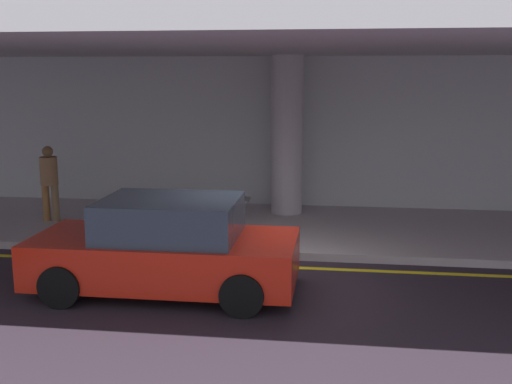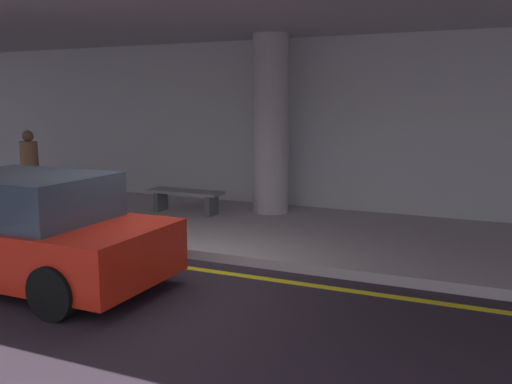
{
  "view_description": "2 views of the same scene",
  "coord_description": "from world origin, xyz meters",
  "views": [
    {
      "loc": [
        1.18,
        -9.94,
        3.4
      ],
      "look_at": [
        -0.45,
        2.26,
        1.03
      ],
      "focal_mm": 43.39,
      "sensor_mm": 36.0,
      "label": 1
    },
    {
      "loc": [
        4.45,
        -6.3,
        2.46
      ],
      "look_at": [
        0.74,
        1.93,
        0.98
      ],
      "focal_mm": 39.01,
      "sensor_mm": 36.0,
      "label": 2
    }
  ],
  "objects": [
    {
      "name": "sidewalk",
      "position": [
        0.0,
        3.1,
        0.07
      ],
      "size": [
        26.0,
        4.2,
        0.15
      ],
      "primitive_type": "cube",
      "color": "#A4989C",
      "rests_on": "ground"
    },
    {
      "name": "car_red",
      "position": [
        -1.43,
        -0.9,
        0.71
      ],
      "size": [
        4.1,
        1.92,
        1.5
      ],
      "rotation": [
        0.0,
        0.0,
        -0.01
      ],
      "color": "red",
      "rests_on": "ground"
    },
    {
      "name": "lane_stripe_yellow",
      "position": [
        0.0,
        0.57,
        0.0
      ],
      "size": [
        26.0,
        0.14,
        0.01
      ],
      "primitive_type": "cube",
      "color": "yellow",
      "rests_on": "ground"
    },
    {
      "name": "bench_metal",
      "position": [
        -1.56,
        3.48,
        0.5
      ],
      "size": [
        1.6,
        0.5,
        0.48
      ],
      "color": "slate",
      "rests_on": "sidewalk"
    },
    {
      "name": "ground_plane",
      "position": [
        0.0,
        0.0,
        0.0
      ],
      "size": [
        60.0,
        60.0,
        0.0
      ],
      "primitive_type": "plane",
      "color": "#2A2029"
    },
    {
      "name": "ceiling_overhang",
      "position": [
        0.0,
        2.6,
        3.95
      ],
      "size": [
        28.0,
        13.2,
        0.3
      ],
      "primitive_type": "cube",
      "color": "#9A989D",
      "rests_on": "support_column_far_left"
    },
    {
      "name": "support_column_left_mid",
      "position": [
        0.0,
        4.34,
        1.97
      ],
      "size": [
        0.74,
        0.74,
        3.65
      ],
      "primitive_type": "cylinder",
      "color": "#A2989E",
      "rests_on": "sidewalk"
    },
    {
      "name": "traveler_with_luggage",
      "position": [
        -5.12,
        2.77,
        1.11
      ],
      "size": [
        0.38,
        0.38,
        1.68
      ],
      "rotation": [
        0.0,
        0.0,
        4.6
      ],
      "color": "#936035",
      "rests_on": "sidewalk"
    },
    {
      "name": "terminal_back_wall",
      "position": [
        0.0,
        5.35,
        1.9
      ],
      "size": [
        26.0,
        0.3,
        3.8
      ],
      "primitive_type": "cube",
      "color": "#AAAAAE",
      "rests_on": "ground"
    }
  ]
}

